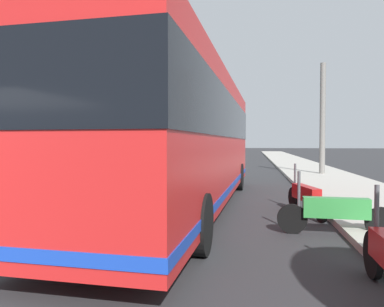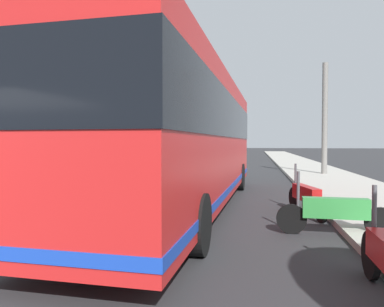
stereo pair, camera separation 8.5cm
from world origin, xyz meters
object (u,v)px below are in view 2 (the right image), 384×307
car_far_distant (200,152)px  motorcycle_nearest_curb (335,212)px  car_ahead_same_lane (201,151)px  motorcycle_far_end (306,196)px  coach_bus (186,135)px  utility_pole (325,120)px  car_side_street (160,156)px

car_far_distant → motorcycle_nearest_curb: bearing=13.4°
motorcycle_nearest_curb → car_ahead_same_lane: bearing=-75.5°
motorcycle_far_end → car_ahead_same_lane: size_ratio=0.58×
motorcycle_nearest_curb → motorcycle_far_end: bearing=-80.4°
motorcycle_nearest_curb → car_ahead_same_lane: 39.06m
coach_bus → motorcycle_far_end: 3.53m
motorcycle_far_end → utility_pole: utility_pole is taller
utility_pole → car_far_distant: bearing=25.9°
coach_bus → car_side_street: 18.95m
car_far_distant → car_side_street: (-12.58, 1.24, 0.05)m
motorcycle_nearest_curb → motorcycle_far_end: size_ratio=0.98×
motorcycle_far_end → car_ahead_same_lane: (36.15, 8.19, 0.24)m
motorcycle_far_end → motorcycle_nearest_curb: bearing=173.6°
car_ahead_same_lane → car_side_street: size_ratio=0.89×
car_ahead_same_lane → utility_pole: size_ratio=0.66×
coach_bus → motorcycle_far_end: size_ratio=5.49×
motorcycle_far_end → car_side_street: bearing=11.6°
coach_bus → motorcycle_nearest_curb: coach_bus is taller
motorcycle_nearest_curb → car_side_street: car_side_street is taller
motorcycle_far_end → utility_pole: size_ratio=0.38×
car_far_distant → utility_pole: utility_pole is taller
motorcycle_nearest_curb → car_ahead_same_lane: (38.14, 8.46, 0.23)m
car_side_street → utility_pole: size_ratio=0.73×
car_ahead_same_lane → coach_bus: bearing=8.7°
motorcycle_nearest_curb → utility_pole: 13.03m
coach_bus → utility_pole: bearing=-25.9°
coach_bus → motorcycle_nearest_curb: bearing=-122.5°
coach_bus → car_ahead_same_lane: size_ratio=3.16×
car_side_street → utility_pole: utility_pole is taller
coach_bus → car_ahead_same_lane: (35.76, 5.05, -1.32)m
car_ahead_same_lane → car_far_distant: size_ratio=0.87×
coach_bus → car_far_distant: (30.62, 4.40, -1.34)m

